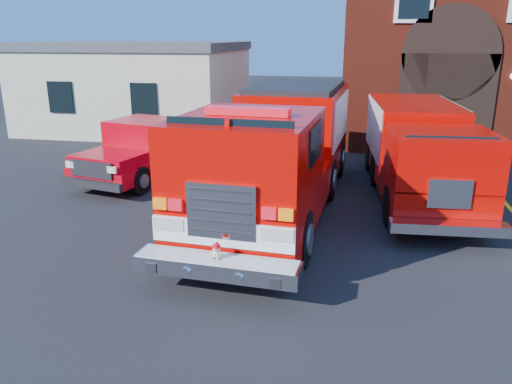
% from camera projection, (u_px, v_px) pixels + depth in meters
% --- Properties ---
extents(ground, '(100.00, 100.00, 0.00)m').
position_uv_depth(ground, '(265.00, 227.00, 12.64)').
color(ground, black).
rests_on(ground, ground).
extents(parking_stripe_mid, '(0.12, 3.00, 0.01)m').
position_uv_depth(parking_stripe_mid, '(498.00, 195.00, 15.18)').
color(parking_stripe_mid, yellow).
rests_on(parking_stripe_mid, ground).
extents(parking_stripe_far, '(0.12, 3.00, 0.01)m').
position_uv_depth(parking_stripe_far, '(476.00, 170.00, 17.99)').
color(parking_stripe_far, yellow).
rests_on(parking_stripe_far, ground).
extents(side_building, '(10.20, 8.20, 4.35)m').
position_uv_depth(side_building, '(139.00, 85.00, 25.81)').
color(side_building, beige).
rests_on(side_building, ground).
extents(fire_engine, '(3.59, 10.68, 3.24)m').
position_uv_depth(fire_engine, '(280.00, 149.00, 13.58)').
color(fire_engine, black).
rests_on(fire_engine, ground).
extents(pickup_truck, '(3.48, 6.41, 1.99)m').
position_uv_depth(pickup_truck, '(151.00, 149.00, 17.08)').
color(pickup_truck, black).
rests_on(pickup_truck, ground).
extents(secondary_truck, '(3.06, 8.28, 2.64)m').
position_uv_depth(secondary_truck, '(418.00, 148.00, 14.82)').
color(secondary_truck, black).
rests_on(secondary_truck, ground).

